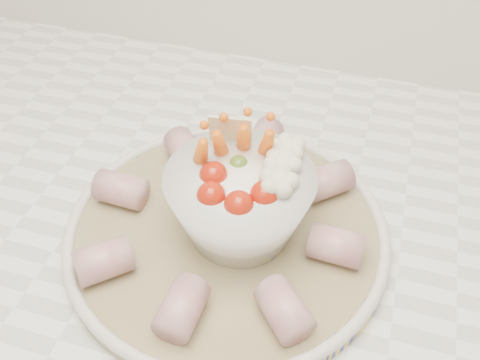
% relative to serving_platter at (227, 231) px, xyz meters
% --- Properties ---
extents(serving_platter, '(0.43, 0.43, 0.02)m').
position_rel_serving_platter_xyz_m(serving_platter, '(0.00, 0.00, 0.00)').
color(serving_platter, navy).
rests_on(serving_platter, kitchen_counter).
extents(veggie_bowl, '(0.14, 0.14, 0.11)m').
position_rel_serving_platter_xyz_m(veggie_bowl, '(0.01, 0.00, 0.05)').
color(veggie_bowl, white).
rests_on(veggie_bowl, serving_platter).
extents(cured_meat_rolls, '(0.28, 0.29, 0.03)m').
position_rel_serving_platter_xyz_m(cured_meat_rolls, '(-0.00, 0.00, 0.02)').
color(cured_meat_rolls, '#A64B59').
rests_on(cured_meat_rolls, serving_platter).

